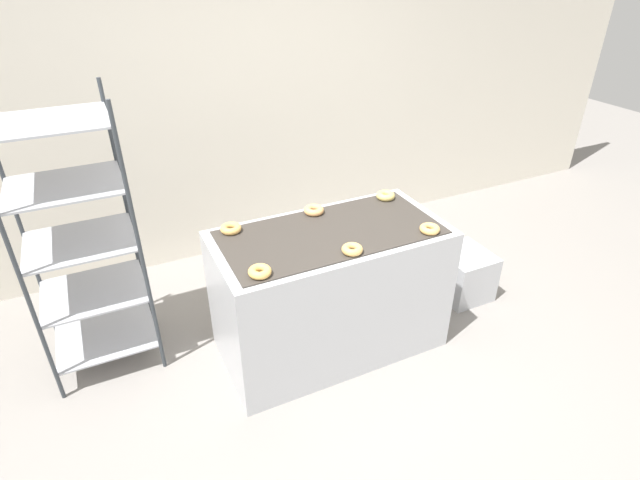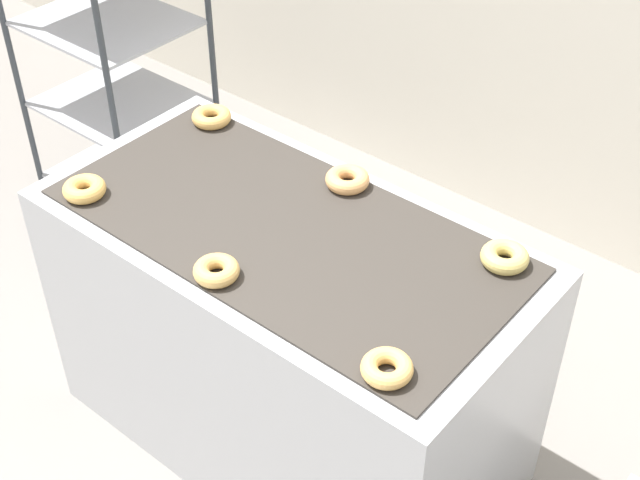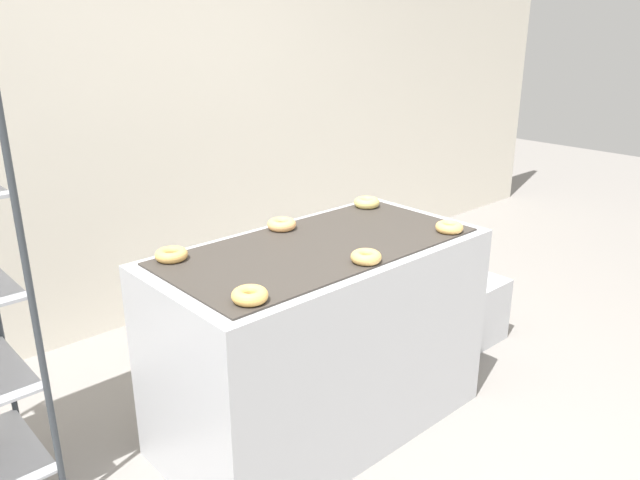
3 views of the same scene
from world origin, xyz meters
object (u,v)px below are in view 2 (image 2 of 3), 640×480
at_px(donut_near_left, 84,189).
at_px(donut_near_center, 217,271).
at_px(donut_far_center, 347,179).
at_px(baking_rack_cart, 107,23).
at_px(donut_far_left, 211,117).
at_px(donut_near_right, 387,368).
at_px(fryer_machine, 288,341).
at_px(donut_far_right, 505,257).

relative_size(donut_near_left, donut_near_center, 1.03).
bearing_deg(donut_far_center, baking_rack_cart, 169.39).
xyz_separation_m(donut_near_left, donut_far_center, (0.54, 0.51, -0.00)).
relative_size(donut_near_left, donut_far_center, 0.96).
height_order(donut_far_left, donut_far_center, donut_far_center).
bearing_deg(donut_near_center, baking_rack_cart, 150.15).
bearing_deg(donut_near_right, fryer_machine, 154.20).
bearing_deg(donut_far_left, fryer_machine, -25.90).
relative_size(donut_near_center, donut_near_right, 0.99).
xyz_separation_m(fryer_machine, baking_rack_cart, (-1.35, 0.52, 0.43)).
height_order(fryer_machine, donut_far_center, donut_far_center).
bearing_deg(donut_far_center, fryer_machine, -92.14).
xyz_separation_m(fryer_machine, donut_far_right, (0.53, 0.25, 0.46)).
bearing_deg(donut_far_center, donut_near_right, -44.99).
xyz_separation_m(donut_far_center, donut_far_right, (0.52, -0.02, 0.00)).
distance_m(donut_near_left, donut_far_left, 0.50).
xyz_separation_m(donut_near_center, donut_far_right, (0.53, 0.50, 0.00)).
bearing_deg(donut_far_left, donut_near_center, -44.13).
relative_size(baking_rack_cart, donut_near_center, 14.41).
distance_m(donut_near_right, donut_far_center, 0.73).
height_order(baking_rack_cart, donut_far_left, baking_rack_cart).
bearing_deg(donut_near_right, donut_far_left, 154.15).
bearing_deg(donut_far_right, donut_near_center, -136.46).
distance_m(fryer_machine, donut_far_center, 0.53).
relative_size(donut_near_center, donut_far_center, 0.93).
bearing_deg(donut_near_left, donut_far_right, 24.79).
bearing_deg(baking_rack_cart, donut_near_right, -22.32).
distance_m(baking_rack_cart, donut_near_center, 1.56).
height_order(donut_near_right, donut_far_right, donut_far_right).
distance_m(donut_near_left, donut_near_center, 0.53).
distance_m(fryer_machine, donut_near_center, 0.52).
relative_size(baking_rack_cart, donut_near_left, 14.00).
height_order(donut_near_right, donut_far_center, donut_far_center).
height_order(donut_near_center, donut_near_right, donut_near_center).
relative_size(fryer_machine, donut_far_center, 11.05).
xyz_separation_m(donut_near_center, donut_far_left, (-0.53, 0.52, -0.00)).
height_order(fryer_machine, donut_near_center, donut_near_center).
bearing_deg(donut_near_center, donut_near_left, 178.60).
bearing_deg(donut_far_center, donut_far_left, -179.78).
distance_m(baking_rack_cart, donut_far_left, 0.86).
xyz_separation_m(baking_rack_cart, donut_near_right, (1.87, -0.77, 0.02)).
bearing_deg(donut_near_right, baking_rack_cart, 157.68).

